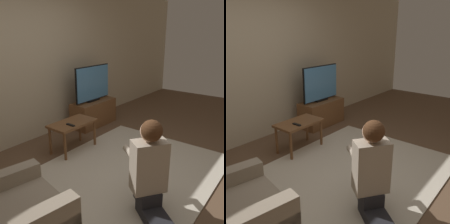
% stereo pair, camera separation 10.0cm
% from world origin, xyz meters
% --- Properties ---
extents(ground_plane, '(10.00, 10.00, 0.00)m').
position_xyz_m(ground_plane, '(0.00, 0.00, 0.00)').
color(ground_plane, brown).
extents(wall_back, '(10.00, 0.06, 2.60)m').
position_xyz_m(wall_back, '(0.00, 1.93, 1.30)').
color(wall_back, beige).
rests_on(wall_back, ground_plane).
extents(rug, '(2.99, 2.08, 0.02)m').
position_xyz_m(rug, '(0.00, 0.00, 0.01)').
color(rug, beige).
rests_on(rug, ground_plane).
extents(tv_stand, '(0.92, 0.41, 0.49)m').
position_xyz_m(tv_stand, '(1.25, 1.52, 0.25)').
color(tv_stand, brown).
rests_on(tv_stand, ground_plane).
extents(tv, '(0.89, 0.08, 0.68)m').
position_xyz_m(tv, '(1.25, 1.53, 0.83)').
color(tv, black).
rests_on(tv, tv_stand).
extents(coffee_table, '(0.71, 0.41, 0.47)m').
position_xyz_m(coffee_table, '(0.22, 1.04, 0.40)').
color(coffee_table, brown).
rests_on(coffee_table, ground_plane).
extents(person_kneeling, '(0.68, 0.80, 1.00)m').
position_xyz_m(person_kneeling, '(-0.31, -0.60, 0.52)').
color(person_kneeling, '#232328').
rests_on(person_kneeling, rug).
extents(remote, '(0.04, 0.15, 0.02)m').
position_xyz_m(remote, '(0.11, 0.96, 0.48)').
color(remote, black).
rests_on(remote, coffee_table).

